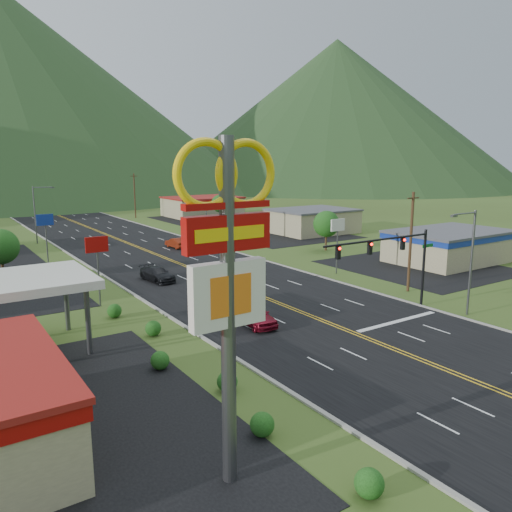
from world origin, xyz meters
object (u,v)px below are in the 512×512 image
gas_canopy (13,284)px  car_dark_mid (157,274)px  car_red_near (255,315)px  pylon_sign (228,261)px  streetlight_east (470,256)px  streetlight_west (37,211)px  traffic_signal (394,253)px  car_red_far (176,243)px

gas_canopy → car_dark_mid: (16.07, 14.03, -4.12)m
car_red_near → pylon_sign: bearing=-121.5°
pylon_sign → car_dark_mid: 36.79m
streetlight_east → car_dark_mid: (-17.11, 26.03, -4.42)m
streetlight_west → gas_canopy: bearing=-102.1°
streetlight_west → car_red_near: bearing=-83.0°
traffic_signal → car_red_far: (-1.88, 40.00, -4.58)m
traffic_signal → gas_canopy: bearing=164.3°
pylon_sign → gas_canopy: pylon_sign is taller
streetlight_east → streetlight_west: same height
car_red_near → car_dark_mid: (-0.68, 18.21, -0.08)m
gas_canopy → car_red_far: size_ratio=2.21×
streetlight_west → car_red_near: (6.43, -52.17, -4.34)m
pylon_sign → streetlight_west: 68.33m
gas_canopy → car_red_near: (16.75, -4.17, -4.03)m
pylon_sign → streetlight_east: 29.58m
streetlight_east → car_red_near: (-16.43, 7.83, -4.34)m
car_dark_mid → car_red_far: size_ratio=1.15×
car_red_far → streetlight_west: bearing=-48.0°
car_red_near → gas_canopy: bearing=171.1°
car_red_near → car_red_far: car_red_near is taller
streetlight_west → car_red_near: streetlight_west is taller
pylon_sign → car_red_far: (21.61, 52.00, -8.55)m
streetlight_west → car_dark_mid: bearing=-80.4°
pylon_sign → streetlight_east: bearing=15.8°
traffic_signal → streetlight_west: streetlight_west is taller
streetlight_west → car_red_far: (16.28, -16.00, -4.44)m
streetlight_east → streetlight_west: bearing=110.9°
streetlight_west → gas_canopy: size_ratio=0.90×
streetlight_east → car_dark_mid: streetlight_east is taller
streetlight_east → car_red_near: 18.71m
gas_canopy → car_dark_mid: gas_canopy is taller
traffic_signal → streetlight_west: 58.88m
streetlight_west → car_dark_mid: streetlight_west is taller
streetlight_east → car_red_far: bearing=98.5°
car_red_far → pylon_sign: bearing=63.9°
streetlight_west → car_red_far: bearing=-44.5°
pylon_sign → car_dark_mid: (11.07, 34.03, -8.54)m
car_dark_mid → streetlight_west: bearing=92.2°
streetlight_east → streetlight_west: size_ratio=1.00×
car_dark_mid → car_red_near: bearing=-95.3°
car_red_near → streetlight_east: bearing=-20.4°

